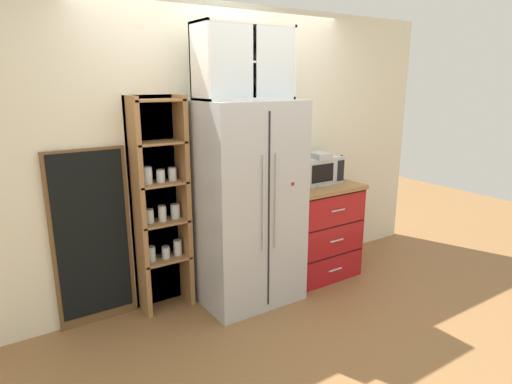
% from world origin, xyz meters
% --- Properties ---
extents(ground_plane, '(10.54, 10.54, 0.00)m').
position_xyz_m(ground_plane, '(0.00, 0.00, 0.00)').
color(ground_plane, olive).
extents(wall_back_cream, '(4.86, 0.10, 2.55)m').
position_xyz_m(wall_back_cream, '(0.00, 0.40, 1.27)').
color(wall_back_cream, silver).
rests_on(wall_back_cream, ground).
extents(refrigerator, '(0.84, 0.70, 1.76)m').
position_xyz_m(refrigerator, '(0.00, 0.01, 0.88)').
color(refrigerator, '#B7BABF').
rests_on(refrigerator, ground).
extents(pantry_shelf_column, '(0.47, 0.27, 1.80)m').
position_xyz_m(pantry_shelf_column, '(-0.68, 0.29, 0.91)').
color(pantry_shelf_column, brown).
rests_on(pantry_shelf_column, ground).
extents(counter_cabinet, '(0.77, 0.63, 0.93)m').
position_xyz_m(counter_cabinet, '(0.83, 0.05, 0.47)').
color(counter_cabinet, '#A8161C').
rests_on(counter_cabinet, ground).
extents(microwave, '(0.44, 0.33, 0.26)m').
position_xyz_m(microwave, '(0.86, 0.10, 1.06)').
color(microwave, '#B7BABF').
rests_on(microwave, counter_cabinet).
extents(coffee_maker, '(0.17, 0.20, 0.31)m').
position_xyz_m(coffee_maker, '(0.83, 0.06, 1.09)').
color(coffee_maker, '#B7B7BC').
rests_on(coffee_maker, counter_cabinet).
extents(mug_cream, '(0.11, 0.08, 0.10)m').
position_xyz_m(mug_cream, '(0.55, 0.03, 0.98)').
color(mug_cream, silver).
rests_on(mug_cream, counter_cabinet).
extents(bottle_amber, '(0.06, 0.06, 0.26)m').
position_xyz_m(bottle_amber, '(1.13, 0.04, 1.04)').
color(bottle_amber, brown).
rests_on(bottle_amber, counter_cabinet).
extents(upper_cabinet, '(0.81, 0.32, 0.58)m').
position_xyz_m(upper_cabinet, '(0.00, 0.06, 2.05)').
color(upper_cabinet, silver).
rests_on(upper_cabinet, refrigerator).
extents(chalkboard_menu, '(0.60, 0.04, 1.42)m').
position_xyz_m(chalkboard_menu, '(-1.23, 0.33, 0.71)').
color(chalkboard_menu, brown).
rests_on(chalkboard_menu, ground).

